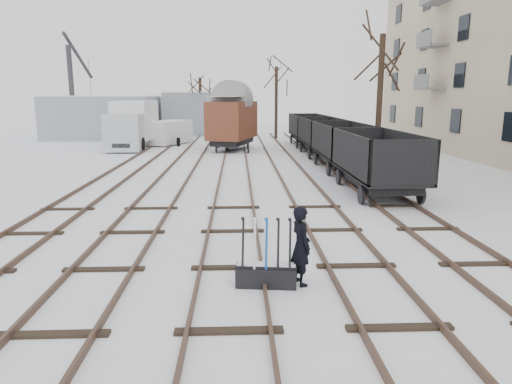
% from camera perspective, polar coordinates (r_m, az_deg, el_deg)
% --- Properties ---
extents(ground, '(120.00, 120.00, 0.00)m').
position_cam_1_polar(ground, '(11.02, -3.10, -9.56)').
color(ground, white).
rests_on(ground, ground).
extents(tracks, '(13.90, 52.00, 0.16)m').
position_cam_1_polar(tracks, '(24.26, -2.68, 2.48)').
color(tracks, black).
rests_on(tracks, ground).
extents(shed_left, '(10.00, 8.00, 4.10)m').
position_cam_1_polar(shed_left, '(48.14, -18.40, 8.91)').
color(shed_left, '#8F99A2').
rests_on(shed_left, ground).
extents(shed_right, '(7.00, 6.00, 4.50)m').
position_cam_1_polar(shed_right, '(50.47, -7.14, 9.75)').
color(shed_right, '#8F99A2').
rests_on(shed_right, ground).
extents(ground_frame, '(1.34, 0.57, 1.49)m').
position_cam_1_polar(ground_frame, '(9.97, 1.29, -10.17)').
color(ground_frame, black).
rests_on(ground_frame, ground).
extents(worker, '(0.60, 0.74, 1.75)m').
position_cam_1_polar(worker, '(9.93, 5.62, -6.68)').
color(worker, black).
rests_on(worker, ground).
extents(freight_wagon_a, '(2.50, 6.25, 2.55)m').
position_cam_1_polar(freight_wagon_a, '(19.83, 14.83, 2.62)').
color(freight_wagon_a, black).
rests_on(freight_wagon_a, ground).
extents(freight_wagon_b, '(2.50, 6.25, 2.55)m').
position_cam_1_polar(freight_wagon_b, '(25.96, 10.73, 4.91)').
color(freight_wagon_b, black).
rests_on(freight_wagon_b, ground).
extents(freight_wagon_c, '(2.50, 6.25, 2.55)m').
position_cam_1_polar(freight_wagon_c, '(32.19, 8.19, 6.30)').
color(freight_wagon_c, black).
rests_on(freight_wagon_c, ground).
extents(freight_wagon_d, '(2.50, 6.25, 2.55)m').
position_cam_1_polar(freight_wagon_d, '(38.48, 6.47, 7.24)').
color(freight_wagon_d, black).
rests_on(freight_wagon_d, ground).
extents(box_van_wagon, '(4.22, 5.88, 4.05)m').
position_cam_1_polar(box_van_wagon, '(34.86, -2.98, 9.10)').
color(box_van_wagon, black).
rests_on(box_van_wagon, ground).
extents(lorry, '(2.75, 8.16, 3.68)m').
position_cam_1_polar(lorry, '(37.68, -15.11, 8.21)').
color(lorry, black).
rests_on(lorry, ground).
extents(panel_van, '(3.66, 4.97, 2.01)m').
position_cam_1_polar(panel_van, '(39.76, -10.79, 7.36)').
color(panel_van, silver).
rests_on(panel_van, ground).
extents(crane, '(2.18, 5.85, 9.91)m').
position_cam_1_polar(crane, '(48.29, -21.77, 9.35)').
color(crane, '#2D2C31').
rests_on(crane, ground).
extents(tree_near, '(0.30, 0.30, 7.01)m').
position_cam_1_polar(tree_near, '(24.02, 15.14, 10.22)').
color(tree_near, black).
rests_on(tree_near, ground).
extents(tree_far_left, '(0.30, 0.30, 5.89)m').
position_cam_1_polar(tree_far_left, '(47.70, -6.94, 10.48)').
color(tree_far_left, black).
rests_on(tree_far_left, ground).
extents(tree_far_right, '(0.30, 0.30, 6.80)m').
position_cam_1_polar(tree_far_right, '(44.47, 2.54, 11.04)').
color(tree_far_right, black).
rests_on(tree_far_right, ground).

